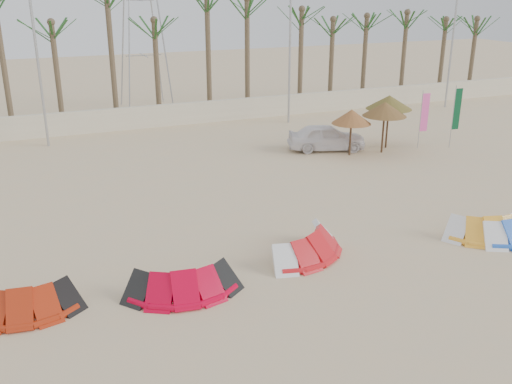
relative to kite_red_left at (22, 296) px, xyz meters
name	(u,v)px	position (x,y,z in m)	size (l,w,h in m)	color
ground	(345,312)	(7.72, -3.31, -0.42)	(120.00, 120.00, 0.00)	#D1B084
boundary_wall	(152,116)	(7.72, 18.69, 0.23)	(60.00, 0.30, 1.30)	beige
palm_line	(151,13)	(8.38, 20.19, 6.03)	(52.00, 4.00, 7.70)	brown
lamp_b	(35,33)	(1.75, 16.69, 5.35)	(1.25, 0.14, 11.00)	#A5A8AD
lamp_c	(291,25)	(15.75, 16.69, 5.35)	(1.25, 0.14, 11.00)	#A5A8AD
lamp_d	(455,20)	(27.75, 16.69, 5.35)	(1.25, 0.14, 11.00)	#A5A8AD
pylon	(147,107)	(8.72, 24.69, -0.42)	(3.00, 3.00, 14.00)	#A5A8AD
kite_red_left	(22,296)	(0.00, 0.00, 0.00)	(3.08, 1.85, 0.90)	#A1240C
kite_red_mid	(180,277)	(4.06, -0.59, 0.00)	(3.29, 1.86, 0.90)	red
kite_red_right	(304,241)	(8.31, 0.19, 0.00)	(3.64, 2.74, 0.90)	red
kite_orange	(483,224)	(14.49, -0.93, 0.00)	(3.26, 2.19, 0.90)	#FFAC2D
kite_blue	(509,222)	(15.43, -1.16, 0.00)	(3.49, 2.25, 0.90)	blue
parasol_left	(352,117)	(15.44, 9.12, 1.52)	(1.95, 1.95, 2.30)	#4C331E
parasol_mid	(385,109)	(17.19, 8.91, 1.80)	(2.19, 2.19, 2.57)	#4C331E
parasol_right	(389,102)	(17.91, 9.58, 1.96)	(2.35, 2.35, 2.73)	#4C331E
flag_pink	(424,114)	(19.57, 8.88, 1.36)	(0.45, 0.07, 3.00)	#A5A8AD
flag_green	(456,111)	(21.13, 8.30, 1.51)	(0.45, 0.04, 3.25)	#A5A8AD
car	(326,137)	(14.83, 10.40, 0.25)	(1.58, 3.92, 1.34)	white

